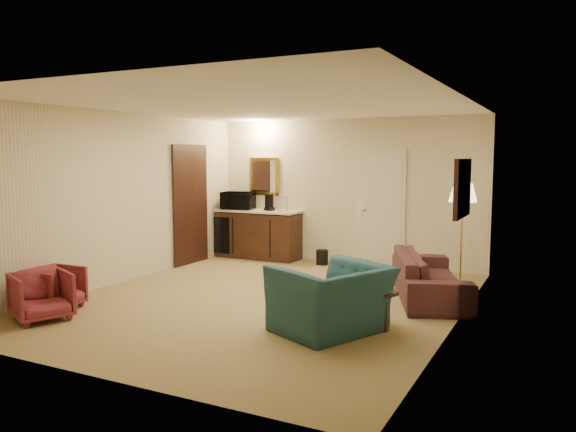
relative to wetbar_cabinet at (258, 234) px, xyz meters
The scene contains 12 objects.
ground 3.21m from the wetbar_cabinet, 58.76° to the right, with size 6.00×6.00×0.00m, color olive.
room_walls 2.79m from the wetbar_cabinet, 51.47° to the right, with size 5.02×6.01×2.61m.
wetbar_cabinet is the anchor object (origin of this frame).
sofa 3.94m from the wetbar_cabinet, 24.10° to the right, with size 2.10×0.61×0.82m, color black.
teal_armchair 4.69m from the wetbar_cabinet, 50.52° to the right, with size 1.14×0.74×1.00m, color #1C4548.
rose_chair_near 4.73m from the wetbar_cabinet, 93.03° to the right, with size 0.61×0.58×0.63m, color maroon.
rose_chair_far 4.35m from the wetbar_cabinet, 96.60° to the right, with size 0.58×0.54×0.60m, color maroon.
coffee_table 4.60m from the wetbar_cabinet, 44.97° to the right, with size 0.76×0.51×0.44m, color black.
floor_lamp 3.92m from the wetbar_cabinet, ahead, with size 0.41×0.41×1.55m, color #BE853F.
waste_bin 1.39m from the wetbar_cabinet, ahead, with size 0.21×0.21×0.27m, color black.
microwave 0.79m from the wetbar_cabinet, behind, with size 0.60×0.33×0.41m, color black.
coffee_maker 0.66m from the wetbar_cabinet, ahead, with size 0.16×0.16×0.31m, color black.
Camera 1 is at (3.61, -6.47, 1.92)m, focal length 35.00 mm.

